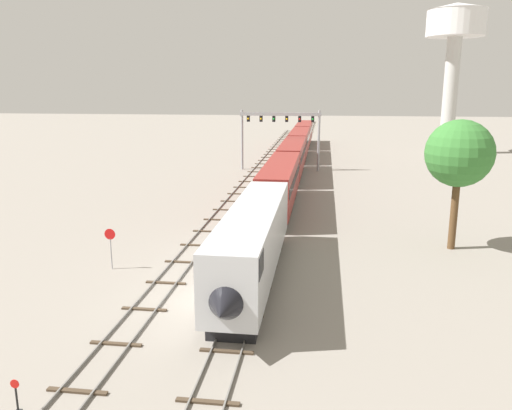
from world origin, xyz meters
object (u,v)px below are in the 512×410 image
(stop_sign, at_px, (110,243))
(trackside_tree_left, at_px, (459,154))
(water_tower, at_px, (455,34))
(signal_gantry, at_px, (280,126))
(switch_stand, at_px, (17,401))
(passenger_train, at_px, (293,158))

(stop_sign, height_order, trackside_tree_left, trackside_tree_left)
(water_tower, relative_size, stop_sign, 9.34)
(signal_gantry, distance_m, switch_stand, 60.60)
(signal_gantry, height_order, switch_stand, signal_gantry)
(signal_gantry, xyz_separation_m, trackside_tree_left, (16.59, -36.52, 0.81))
(signal_gantry, distance_m, trackside_tree_left, 40.12)
(signal_gantry, relative_size, trackside_tree_left, 1.21)
(stop_sign, bearing_deg, water_tower, 61.42)
(signal_gantry, bearing_deg, passenger_train, -67.31)
(signal_gantry, distance_m, stop_sign, 45.29)
(water_tower, relative_size, trackside_tree_left, 2.70)
(passenger_train, distance_m, stop_sign, 40.26)
(water_tower, distance_m, stop_sign, 80.02)
(passenger_train, bearing_deg, trackside_tree_left, -65.27)
(passenger_train, xyz_separation_m, signal_gantry, (-2.25, 5.38, 3.96))
(signal_gantry, height_order, stop_sign, signal_gantry)
(signal_gantry, bearing_deg, stop_sign, -99.91)
(signal_gantry, height_order, trackside_tree_left, trackside_tree_left)
(switch_stand, bearing_deg, stop_sign, 100.45)
(water_tower, distance_m, switch_stand, 92.96)
(water_tower, xyz_separation_m, trackside_tree_left, (-12.77, -60.27, -14.09))
(water_tower, distance_m, trackside_tree_left, 63.20)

